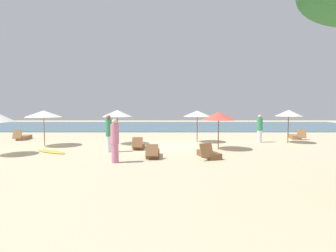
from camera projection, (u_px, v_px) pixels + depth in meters
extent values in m
plane|color=beige|center=(171.00, 147.00, 15.55)|extent=(60.00, 60.00, 0.00)
cube|color=#476B7F|center=(170.00, 126.00, 32.51)|extent=(48.00, 16.00, 0.06)
cylinder|color=olive|center=(44.00, 129.00, 16.04)|extent=(0.05, 0.05, 2.10)
cone|color=white|center=(44.00, 114.00, 15.97)|extent=(2.13, 2.13, 0.40)
cylinder|color=brown|center=(118.00, 127.00, 16.84)|extent=(0.06, 0.06, 2.12)
cone|color=silver|center=(117.00, 113.00, 16.78)|extent=(1.88, 1.88, 0.42)
cylinder|color=brown|center=(288.00, 127.00, 17.36)|extent=(0.06, 0.06, 2.12)
cone|color=silver|center=(289.00, 113.00, 17.30)|extent=(1.72, 1.72, 0.41)
cylinder|color=brown|center=(219.00, 131.00, 14.73)|extent=(0.06, 0.06, 2.04)
cone|color=#D84C3F|center=(219.00, 116.00, 14.67)|extent=(1.91, 1.91, 0.44)
cylinder|color=brown|center=(197.00, 127.00, 17.72)|extent=(0.06, 0.06, 2.06)
cone|color=silver|center=(197.00, 114.00, 17.65)|extent=(1.86, 1.86, 0.38)
cube|color=brown|center=(153.00, 154.00, 12.70)|extent=(0.62, 1.51, 0.28)
cube|color=brown|center=(152.00, 150.00, 11.98)|extent=(0.58, 0.51, 0.51)
cube|color=#BF3338|center=(153.00, 150.00, 12.69)|extent=(0.52, 1.06, 0.03)
cube|color=olive|center=(25.00, 137.00, 19.31)|extent=(0.81, 1.57, 0.28)
cube|color=olive|center=(18.00, 134.00, 18.60)|extent=(0.62, 0.45, 0.60)
cube|color=brown|center=(209.00, 154.00, 12.46)|extent=(1.02, 1.61, 0.28)
cube|color=brown|center=(207.00, 150.00, 11.77)|extent=(0.65, 0.50, 0.61)
cube|color=olive|center=(295.00, 137.00, 19.69)|extent=(0.94, 1.60, 0.28)
cube|color=olive|center=(302.00, 134.00, 18.99)|extent=(0.64, 0.48, 0.61)
cube|color=brown|center=(139.00, 146.00, 15.25)|extent=(0.64, 1.52, 0.28)
cube|color=brown|center=(138.00, 142.00, 14.53)|extent=(0.58, 0.48, 0.55)
cylinder|color=white|center=(109.00, 144.00, 13.91)|extent=(0.39, 0.39, 0.84)
cylinder|color=#338C59|center=(109.00, 128.00, 13.85)|extent=(0.46, 0.46, 0.88)
sphere|color=brown|center=(109.00, 117.00, 13.81)|extent=(0.24, 0.24, 0.24)
cylinder|color=#D17299|center=(115.00, 153.00, 11.28)|extent=(0.30, 0.30, 0.81)
cylinder|color=#D17299|center=(115.00, 134.00, 11.22)|extent=(0.35, 0.35, 0.84)
sphere|color=beige|center=(115.00, 122.00, 11.18)|extent=(0.23, 0.23, 0.23)
cylinder|color=white|center=(260.00, 136.00, 17.68)|extent=(0.39, 0.39, 0.80)
cylinder|color=#338C59|center=(260.00, 124.00, 17.62)|extent=(0.46, 0.46, 0.84)
sphere|color=beige|center=(260.00, 116.00, 17.58)|extent=(0.23, 0.23, 0.23)
ellipsoid|color=gold|center=(51.00, 152.00, 13.89)|extent=(2.16, 1.63, 0.07)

